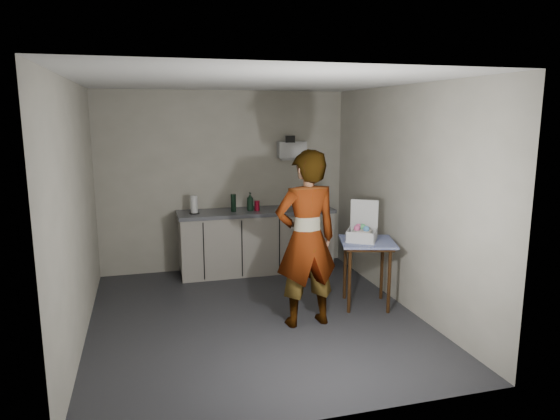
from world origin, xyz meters
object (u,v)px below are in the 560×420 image
object	(u,v)px
soap_bottle	(250,202)
paper_towel	(194,205)
soda_can	(257,206)
bakery_box	(362,232)
kitchen_counter	(256,242)
side_table	(367,249)
dark_bottle	(233,203)
standing_man	(306,239)
dish_rack	(306,202)

from	to	relation	value
soap_bottle	paper_towel	world-z (taller)	soap_bottle
soda_can	bakery_box	xyz separation A→B (m)	(0.91, -1.59, -0.08)
kitchen_counter	paper_towel	size ratio (longest dim) A/B	8.94
soda_can	bakery_box	world-z (taller)	bakery_box
side_table	bakery_box	distance (m)	0.22
dark_bottle	side_table	bearing A→B (deg)	-51.74
bakery_box	side_table	bearing A→B (deg)	-0.48
kitchen_counter	side_table	world-z (taller)	kitchen_counter
side_table	dark_bottle	distance (m)	2.12
kitchen_counter	paper_towel	xyz separation A→B (m)	(-0.88, -0.03, 0.60)
soap_bottle	bakery_box	world-z (taller)	bakery_box
kitchen_counter	soap_bottle	bearing A→B (deg)	-165.77
dark_bottle	soda_can	bearing A→B (deg)	-3.24
standing_man	paper_towel	world-z (taller)	standing_man
standing_man	bakery_box	size ratio (longest dim) A/B	4.13
side_table	dark_bottle	size ratio (longest dim) A/B	3.21
standing_man	dish_rack	bearing A→B (deg)	-112.63
paper_towel	bakery_box	bearing A→B (deg)	-41.79
soda_can	standing_man	bearing A→B (deg)	-87.12
paper_towel	dish_rack	xyz separation A→B (m)	(1.65, 0.07, -0.05)
soap_bottle	bakery_box	size ratio (longest dim) A/B	0.57
standing_man	bakery_box	xyz separation A→B (m)	(0.81, 0.35, -0.05)
soap_bottle	dark_bottle	bearing A→B (deg)	-179.26
dark_bottle	dish_rack	xyz separation A→B (m)	(1.10, 0.07, -0.06)
soda_can	dish_rack	size ratio (longest dim) A/B	0.33
dark_bottle	paper_towel	bearing A→B (deg)	-179.37
kitchen_counter	dark_bottle	world-z (taller)	dark_bottle
paper_towel	dish_rack	world-z (taller)	dish_rack
dark_bottle	paper_towel	size ratio (longest dim) A/B	1.00
dish_rack	bakery_box	world-z (taller)	bakery_box
bakery_box	soap_bottle	bearing A→B (deg)	154.21
soda_can	paper_towel	world-z (taller)	paper_towel
dish_rack	paper_towel	bearing A→B (deg)	-177.40
side_table	standing_man	size ratio (longest dim) A/B	0.42
side_table	soda_can	bearing A→B (deg)	136.95
soda_can	side_table	bearing A→B (deg)	-59.41
kitchen_counter	dark_bottle	distance (m)	0.69
soda_can	bakery_box	distance (m)	1.83
soda_can	kitchen_counter	bearing A→B (deg)	94.65
dish_rack	soap_bottle	bearing A→B (deg)	-175.62
kitchen_counter	dark_bottle	xyz separation A→B (m)	(-0.33, -0.03, 0.61)
kitchen_counter	soap_bottle	distance (m)	0.62
dish_rack	side_table	bearing A→B (deg)	-83.44
standing_man	soda_can	bearing A→B (deg)	-91.57
side_table	dark_bottle	xyz separation A→B (m)	(-1.30, 1.65, 0.34)
soda_can	bakery_box	size ratio (longest dim) A/B	0.30
kitchen_counter	paper_towel	distance (m)	1.07
soap_bottle	dish_rack	bearing A→B (deg)	4.38
standing_man	dish_rack	distance (m)	2.14
dark_bottle	bakery_box	size ratio (longest dim) A/B	0.54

